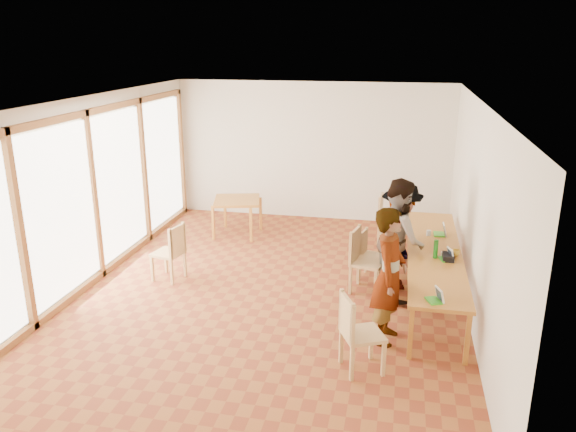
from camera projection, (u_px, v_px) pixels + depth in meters
name	position (u px, v px, depth m)	size (l,w,h in m)	color
ground	(271.00, 291.00, 8.97)	(8.00, 8.00, 0.00)	#955024
wall_back	(312.00, 151.00, 12.25)	(6.00, 0.10, 3.00)	silver
wall_front	(162.00, 328.00, 4.78)	(6.00, 0.10, 3.00)	silver
wall_right	(476.00, 213.00, 7.94)	(0.10, 8.00, 3.00)	silver
window_wall	(92.00, 191.00, 9.08)	(0.10, 8.00, 3.00)	white
ceiling	(269.00, 99.00, 8.06)	(6.00, 8.00, 0.04)	white
communal_table	(434.00, 253.00, 8.61)	(0.80, 4.00, 0.75)	#B77A28
side_table	(237.00, 203.00, 11.37)	(0.90, 0.90, 0.75)	#B77A28
chair_near	(355.00, 325.00, 6.64)	(0.61, 0.61, 0.53)	#DBB46D
chair_mid	(361.00, 253.00, 8.82)	(0.57, 0.57, 0.54)	#DBB46D
chair_far	(368.00, 249.00, 9.36)	(0.46, 0.46, 0.43)	#DBB46D
chair_empty	(385.00, 214.00, 10.94)	(0.49, 0.49, 0.51)	#DBB46D
chair_spare	(173.00, 247.00, 9.21)	(0.53, 0.53, 0.51)	#DBB46D
person_near	(389.00, 276.00, 7.26)	(0.67, 0.44, 1.84)	gray
person_mid	(399.00, 239.00, 8.54)	(0.92, 0.71, 1.88)	gray
person_far	(400.00, 235.00, 8.90)	(1.13, 0.65, 1.74)	gray
laptop_near	(436.00, 298.00, 6.92)	(0.24, 0.26, 0.18)	green
laptop_mid	(448.00, 257.00, 8.23)	(0.24, 0.25, 0.18)	green
laptop_far	(442.00, 232.00, 9.26)	(0.21, 0.24, 0.20)	green
yellow_mug	(456.00, 253.00, 8.38)	(0.12, 0.12, 0.10)	yellow
green_bottle	(436.00, 249.00, 8.27)	(0.07, 0.07, 0.28)	#156417
clear_glass	(429.00, 233.00, 9.25)	(0.07, 0.07, 0.09)	silver
condiment_cup	(444.00, 254.00, 8.38)	(0.08, 0.08, 0.06)	white
pink_phone	(432.00, 299.00, 6.99)	(0.05, 0.10, 0.01)	#ED3E7E
black_pouch	(448.00, 257.00, 8.23)	(0.16, 0.26, 0.09)	black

